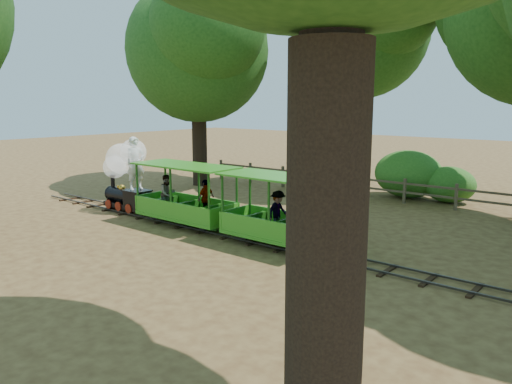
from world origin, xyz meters
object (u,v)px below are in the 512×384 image
Objects in this scene: locomotive at (125,169)px; carriage_rear at (284,219)px; fence at (381,186)px; carriage_front at (185,201)px.

locomotive reaches higher than carriage_rear.
fence is (-0.92, 7.98, -0.24)m from carriage_rear.
carriage_front reaches higher than fence.
carriage_rear is at bearing -0.37° from locomotive.
locomotive is 0.16× the size of fence.
fence is at bearing 69.10° from carriage_front.
fence is (3.06, 8.01, -0.23)m from carriage_front.
locomotive is 7.23m from carriage_rear.
carriage_front and carriage_rear have the same top height.
carriage_front is 8.57m from fence.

